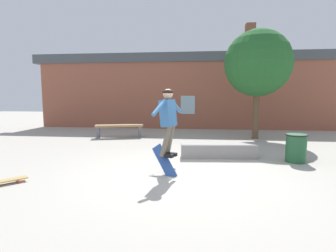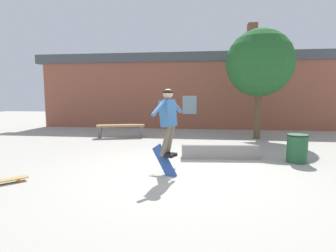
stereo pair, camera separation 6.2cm
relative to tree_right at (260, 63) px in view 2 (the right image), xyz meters
name	(u,v)px [view 2 (the right image)]	position (x,y,z in m)	size (l,w,h in m)	color
ground_plane	(177,173)	(-2.65, -4.88, -2.86)	(40.00, 40.00, 0.00)	#A39E93
building_backdrop	(192,89)	(-2.62, 2.87, -0.88)	(16.27, 0.52, 5.05)	#93513D
tree_right	(260,63)	(0.00, 0.00, 0.00)	(2.50, 2.50, 4.13)	brown
park_bench	(121,128)	(-5.32, -0.33, -2.48)	(1.91, 0.88, 0.51)	#99754C
skate_ledge	(219,151)	(-1.67, -3.36, -2.67)	(2.02, 0.61, 0.38)	gray
trash_bin	(297,148)	(0.23, -3.61, -2.49)	(0.52, 0.52, 0.71)	#235633
skater	(168,116)	(-2.85, -4.91, -1.64)	(0.54, 1.15, 1.43)	teal
skateboard_flipping	(164,162)	(-2.92, -4.96, -2.60)	(0.60, 0.45, 0.71)	#2D519E
skateboard_resting	(5,180)	(-5.82, -5.99, -2.79)	(0.66, 0.69, 0.08)	#AD894C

